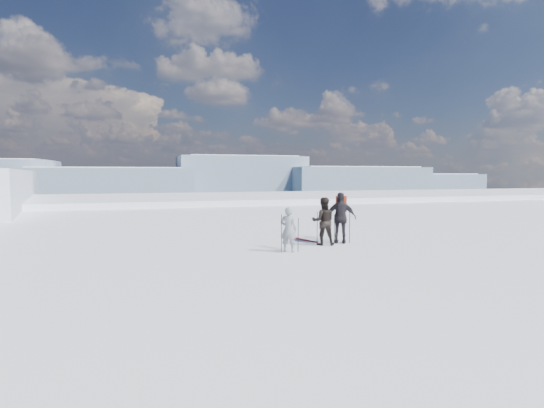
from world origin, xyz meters
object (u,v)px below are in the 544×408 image
(skier_grey, at_px, (288,230))
(skier_dark, at_px, (323,221))
(skier_pack, at_px, (341,218))
(skis_loose, at_px, (303,240))

(skier_grey, relative_size, skier_dark, 0.86)
(skier_grey, bearing_deg, skier_dark, -117.71)
(skier_grey, height_order, skier_pack, skier_pack)
(skier_pack, xyz_separation_m, skis_loose, (-1.11, 1.19, -0.98))
(skier_grey, bearing_deg, skis_loose, -88.71)
(skier_dark, bearing_deg, skier_grey, 47.04)
(skier_pack, bearing_deg, skier_grey, 51.16)
(skier_dark, bearing_deg, skier_pack, -151.31)
(skier_grey, xyz_separation_m, skier_dark, (1.73, 0.98, 0.12))
(skier_dark, height_order, skier_pack, skier_pack)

